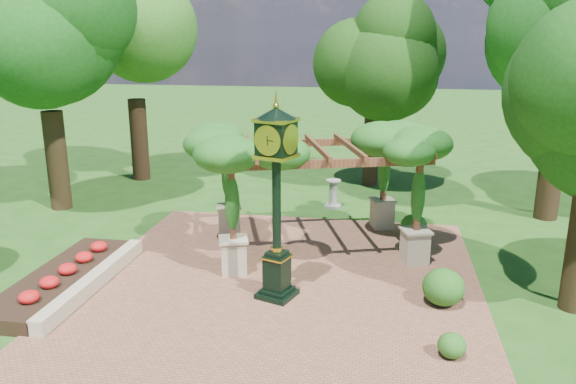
# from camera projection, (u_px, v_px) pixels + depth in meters

# --- Properties ---
(ground) EXTENTS (120.00, 120.00, 0.00)m
(ground) POSITION_uv_depth(u_px,v_px,m) (270.00, 312.00, 12.91)
(ground) COLOR #1E4714
(ground) RESTS_ON ground
(brick_plaza) EXTENTS (10.00, 12.00, 0.04)m
(brick_plaza) POSITION_uv_depth(u_px,v_px,m) (278.00, 293.00, 13.86)
(brick_plaza) COLOR brown
(brick_plaza) RESTS_ON ground
(border_wall) EXTENTS (0.35, 5.00, 0.40)m
(border_wall) POSITION_uv_depth(u_px,v_px,m) (94.00, 281.00, 14.09)
(border_wall) COLOR #C6B793
(border_wall) RESTS_ON ground
(flower_bed) EXTENTS (1.50, 5.00, 0.36)m
(flower_bed) POSITION_uv_depth(u_px,v_px,m) (62.00, 279.00, 14.24)
(flower_bed) COLOR red
(flower_bed) RESTS_ON ground
(pedestal_clock) EXTENTS (1.18, 1.18, 4.68)m
(pedestal_clock) POSITION_uv_depth(u_px,v_px,m) (276.00, 187.00, 12.90)
(pedestal_clock) COLOR black
(pedestal_clock) RESTS_ON brick_plaza
(pergola) EXTENTS (6.67, 5.24, 3.67)m
(pergola) POSITION_uv_depth(u_px,v_px,m) (317.00, 150.00, 16.04)
(pergola) COLOR #BAAD8A
(pergola) RESTS_ON brick_plaza
(sundial) EXTENTS (0.60, 0.60, 1.05)m
(sundial) POSITION_uv_depth(u_px,v_px,m) (333.00, 195.00, 20.79)
(sundial) COLOR gray
(sundial) RESTS_ON ground
(shrub_front) EXTENTS (0.73, 0.73, 0.50)m
(shrub_front) POSITION_uv_depth(u_px,v_px,m) (452.00, 345.00, 10.98)
(shrub_front) COLOR #255819
(shrub_front) RESTS_ON brick_plaza
(shrub_mid) EXTENTS (1.15, 1.15, 0.88)m
(shrub_mid) POSITION_uv_depth(u_px,v_px,m) (443.00, 287.00, 13.11)
(shrub_mid) COLOR #205417
(shrub_mid) RESTS_ON brick_plaza
(shrub_back) EXTENTS (0.87, 0.87, 0.75)m
(shrub_back) POSITION_uv_depth(u_px,v_px,m) (414.00, 226.00, 17.56)
(shrub_back) COLOR #215C1A
(shrub_back) RESTS_ON brick_plaza
(tree_west_near) EXTENTS (4.84, 4.84, 9.25)m
(tree_west_near) POSITION_uv_depth(u_px,v_px,m) (42.00, 30.00, 19.15)
(tree_west_near) COLOR #362615
(tree_west_near) RESTS_ON ground
(tree_west_far) EXTENTS (4.17, 4.17, 9.14)m
(tree_west_far) POSITION_uv_depth(u_px,v_px,m) (132.00, 34.00, 23.44)
(tree_west_far) COLOR black
(tree_west_far) RESTS_ON ground
(tree_north) EXTENTS (3.60, 3.60, 7.44)m
(tree_north) POSITION_uv_depth(u_px,v_px,m) (374.00, 63.00, 22.77)
(tree_north) COLOR #372316
(tree_north) RESTS_ON ground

